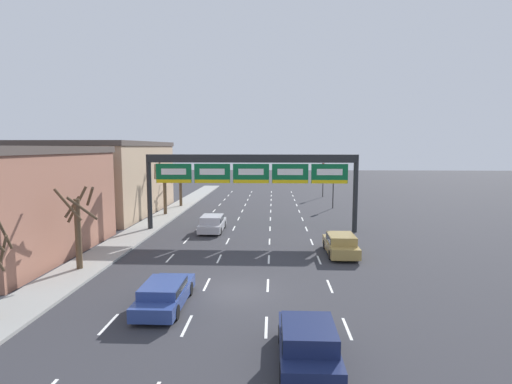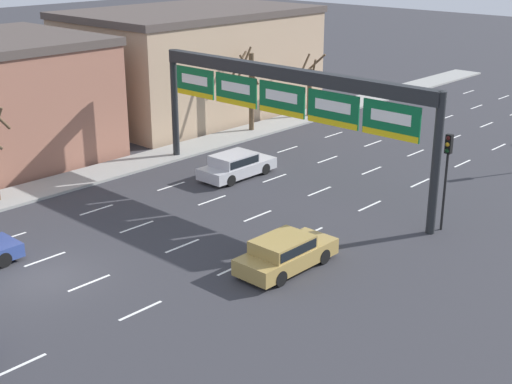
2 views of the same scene
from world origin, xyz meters
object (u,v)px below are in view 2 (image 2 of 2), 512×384
at_px(sign_gantry, 285,90).
at_px(car_silver, 236,165).
at_px(car_gold, 285,252).
at_px(tree_bare_closest, 310,86).
at_px(tree_bare_third, 250,87).
at_px(traffic_light_mid_block, 447,163).

relative_size(sign_gantry, car_silver, 3.86).
height_order(car_silver, car_gold, car_gold).
height_order(sign_gantry, tree_bare_closest, sign_gantry).
xyz_separation_m(car_silver, tree_bare_closest, (-6.15, 14.34, 1.66)).
bearing_deg(tree_bare_third, traffic_light_mid_block, -20.01).
bearing_deg(car_silver, sign_gantry, 4.98).
xyz_separation_m(car_gold, tree_bare_third, (-16.44, 15.24, 2.48)).
relative_size(traffic_light_mid_block, tree_bare_third, 0.81).
relative_size(car_gold, tree_bare_third, 0.82).
xyz_separation_m(traffic_light_mid_block, tree_bare_closest, (-18.80, 13.29, -0.92)).
distance_m(car_silver, tree_bare_third, 10.58).
height_order(car_gold, traffic_light_mid_block, traffic_light_mid_block).
xyz_separation_m(car_silver, traffic_light_mid_block, (12.65, 1.06, 2.58)).
bearing_deg(tree_bare_closest, car_silver, -66.79).
bearing_deg(tree_bare_third, sign_gantry, -38.01).
distance_m(traffic_light_mid_block, tree_bare_closest, 23.04).
bearing_deg(tree_bare_third, car_silver, -51.14).
height_order(traffic_light_mid_block, tree_bare_closest, tree_bare_closest).
xyz_separation_m(sign_gantry, traffic_light_mid_block, (9.23, 0.76, -2.22)).
xyz_separation_m(sign_gantry, tree_bare_third, (-9.87, 7.71, -2.30)).
relative_size(sign_gantry, traffic_light_mid_block, 3.95).
xyz_separation_m(car_gold, tree_bare_closest, (-16.14, 21.57, 1.65)).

